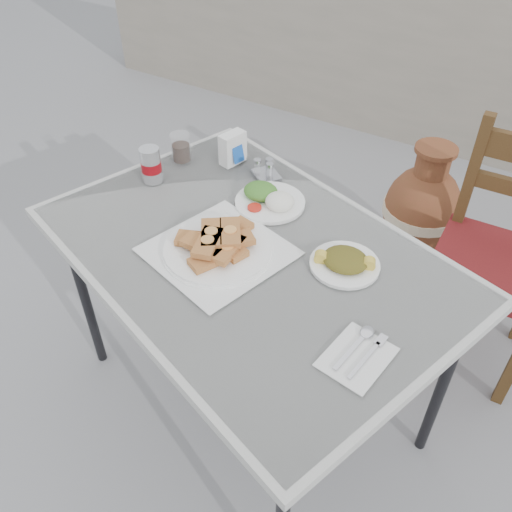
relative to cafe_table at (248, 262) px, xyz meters
The scene contains 13 objects.
ground 0.80m from the cafe_table, 21.96° to the left, with size 80.00×80.00×0.00m, color slate.
cafe_table is the anchor object (origin of this frame).
pide_plate 0.14m from the cafe_table, 140.28° to the right, with size 0.49×0.49×0.08m.
salad_rice_plate 0.27m from the cafe_table, 104.94° to the left, with size 0.25×0.25×0.06m.
salad_chopped_plate 0.32m from the cafe_table, 15.93° to the left, with size 0.22×0.22×0.05m.
soda_can 0.56m from the cafe_table, 163.62° to the left, with size 0.08×0.08×0.14m.
cola_glass 0.63m from the cafe_table, 147.47° to the left, with size 0.08×0.08×0.11m.
napkin_holder 0.55m from the cafe_table, 128.31° to the left, with size 0.08×0.11×0.13m.
condiment_caddy 0.44m from the cafe_table, 112.76° to the left, with size 0.14×0.13×0.08m.
cutlery_napkin 0.53m from the cafe_table, 23.83° to the right, with size 0.18×0.22×0.01m.
chair 1.08m from the cafe_table, 48.27° to the left, with size 0.48×0.48×1.05m.
terracotta_urn 1.35m from the cafe_table, 77.41° to the left, with size 0.40×0.40×0.69m.
back_wall 2.57m from the cafe_table, 86.78° to the left, with size 6.00×0.25×1.20m, color gray.
Camera 1 is at (0.57, -1.19, 1.99)m, focal length 38.00 mm.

